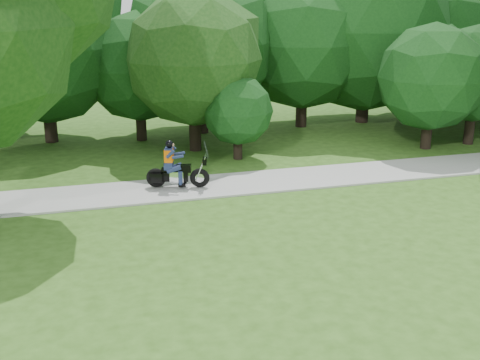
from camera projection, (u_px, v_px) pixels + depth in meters
name	position (u px, v px, depth m)	size (l,w,h in m)	color
walkway	(324.00, 176.00, 19.49)	(60.00, 2.20, 0.06)	#A2A29C
tree_line	(288.00, 43.00, 25.21)	(40.09, 11.88, 7.91)	black
touring_motorcycle	(174.00, 170.00, 18.15)	(1.90, 0.96, 1.47)	black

